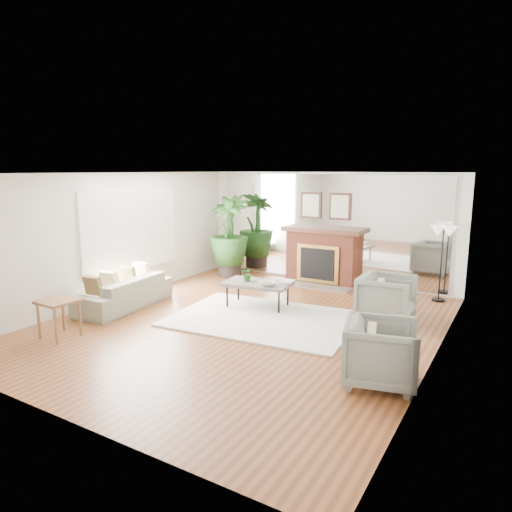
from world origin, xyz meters
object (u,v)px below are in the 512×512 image
Objects in this scene: fireplace at (321,255)px; armchair_front at (381,353)px; side_table at (58,306)px; potted_ficus at (229,233)px; coffee_table at (258,284)px; sofa at (125,292)px; floor_lamp at (443,237)px; armchair_back at (386,299)px.

fireplace reaches higher than armchair_front.
side_table is at bearing -111.98° from fireplace.
coffee_table is at bearing -44.79° from potted_ficus.
sofa reaches higher than coffee_table.
sofa is at bearing 101.38° from side_table.
sofa is at bearing -150.00° from coffee_table.
floor_lamp reaches higher than armchair_front.
armchair_back is at bearing -107.73° from floor_lamp.
fireplace is 1.03× the size of sofa.
coffee_table is at bearing -96.79° from fireplace.
armchair_back reaches higher than armchair_front.
side_table is at bearing 127.01° from armchair_back.
armchair_front reaches higher than sofa.
floor_lamp reaches higher than coffee_table.
side_table is at bearing -122.43° from coffee_table.
side_table is (-2.12, -5.25, -0.16)m from fireplace.
fireplace is at bearing 16.98° from armchair_front.
armchair_back is at bearing -0.58° from armchair_front.
coffee_table is 3.70m from floor_lamp.
armchair_back is (2.29, 0.42, -0.05)m from coffee_table.
floor_lamp reaches higher than sofa.
armchair_front is 6.14m from potted_ficus.
floor_lamp is (2.58, -0.16, 0.62)m from fireplace.
armchair_back is (2.01, -1.93, -0.25)m from fireplace.
fireplace is 1.55× the size of coffee_table.
fireplace is 2.80m from armchair_back.
armchair_back is 2.06m from floor_lamp.
coffee_table is at bearing 42.07° from armchair_front.
fireplace is at bearing 68.02° from side_table.
armchair_front is (2.85, -1.91, -0.06)m from coffee_table.
sofa is 5.06m from armchair_front.
side_table is 0.31× the size of potted_ficus.
armchair_back reaches higher than sofa.
armchair_front is 4.79m from side_table.
floor_lamp is (4.77, 0.30, 0.23)m from potted_ficus.
fireplace reaches higher than sofa.
sofa is (-2.17, -1.25, -0.16)m from coffee_table.
coffee_table is at bearing 114.29° from sofa.
armchair_front is 4.21m from floor_lamp.
floor_lamp is (4.70, 5.09, 0.77)m from side_table.
sofa is 4.76m from armchair_back.
potted_ficus reaches higher than side_table.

